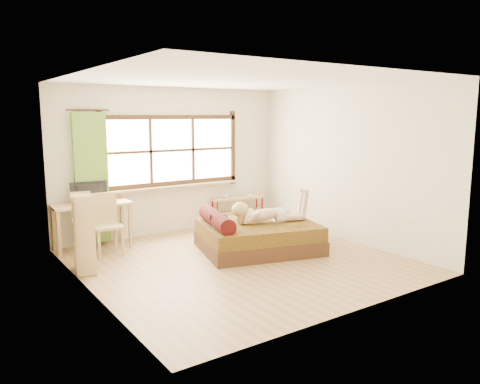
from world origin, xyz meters
TOP-DOWN VIEW (x-y plane):
  - floor at (0.00, 0.00)m, footprint 4.50×4.50m
  - ceiling at (0.00, 0.00)m, footprint 4.50×4.50m
  - wall_back at (0.00, 2.25)m, footprint 4.50×0.00m
  - wall_front at (0.00, -2.25)m, footprint 4.50×0.00m
  - wall_left at (-2.25, 0.00)m, footprint 0.00×4.50m
  - wall_right at (2.25, 0.00)m, footprint 0.00×4.50m
  - window at (0.00, 2.22)m, footprint 2.80×0.16m
  - curtain at (-1.55, 2.13)m, footprint 0.55×0.10m
  - bed at (0.55, 0.35)m, footprint 2.15×1.89m
  - woman at (0.74, 0.29)m, footprint 1.33×0.69m
  - kitten at (-0.13, 0.44)m, footprint 0.29×0.18m
  - desk at (-1.63, 1.95)m, footprint 1.27×0.64m
  - monitor at (-1.63, 2.00)m, footprint 0.60×0.12m
  - chair at (-1.52, 1.59)m, footprint 0.46×0.46m
  - pipe_shelf at (1.37, 2.07)m, footprint 1.14×0.39m
  - cup at (1.06, 2.07)m, footprint 0.15×0.15m
  - book at (1.56, 2.07)m, footprint 0.21×0.27m
  - bookshelf at (-2.08, 0.85)m, footprint 0.36×0.53m

SIDE VIEW (x-z plane):
  - floor at x=0.00m, z-range 0.00..0.00m
  - bed at x=0.55m, z-range -0.10..0.59m
  - pipe_shelf at x=1.37m, z-range 0.09..0.73m
  - chair at x=-1.52m, z-range 0.05..1.02m
  - bookshelf at x=-2.08m, z-range 0.01..1.12m
  - kitten at x=-0.13m, z-range 0.46..0.68m
  - book at x=1.56m, z-range 0.56..0.58m
  - cup at x=1.06m, z-range 0.56..0.67m
  - desk at x=-1.63m, z-range 0.28..1.06m
  - woman at x=0.74m, z-range 0.46..1.00m
  - monitor at x=-1.63m, z-range 0.77..1.12m
  - curtain at x=-1.55m, z-range 0.05..2.25m
  - wall_back at x=0.00m, z-range -0.90..3.60m
  - wall_front at x=0.00m, z-range -0.90..3.60m
  - wall_left at x=-2.25m, z-range -0.90..3.60m
  - wall_right at x=2.25m, z-range -0.90..3.60m
  - window at x=0.00m, z-range 0.78..2.24m
  - ceiling at x=0.00m, z-range 2.70..2.70m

